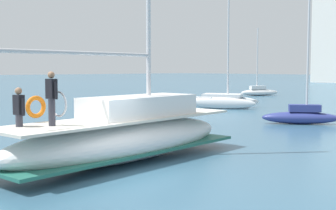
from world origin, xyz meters
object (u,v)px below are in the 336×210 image
object	(u,v)px
main_sailboat	(126,135)
moored_sloop_near	(223,100)
moored_ketch_distant	(259,91)
moored_sloop_far	(301,115)

from	to	relation	value
main_sailboat	moored_sloop_near	xyz separation A→B (m)	(-11.42, 18.44, -0.25)
moored_sloop_near	moored_ketch_distant	size ratio (longest dim) A/B	1.16
moored_sloop_near	moored_ketch_distant	xyz separation A→B (m)	(-7.60, 15.39, -0.12)
main_sailboat	moored_sloop_far	distance (m)	13.64
moored_sloop_near	moored_sloop_far	distance (m)	11.08
moored_sloop_near	moored_sloop_far	world-z (taller)	moored_sloop_near
moored_ketch_distant	moored_sloop_far	bearing A→B (deg)	-49.12
moored_sloop_far	main_sailboat	bearing A→B (deg)	-83.82
main_sailboat	moored_sloop_far	world-z (taller)	main_sailboat
main_sailboat	moored_ketch_distant	xyz separation A→B (m)	(-19.02, 33.82, -0.37)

